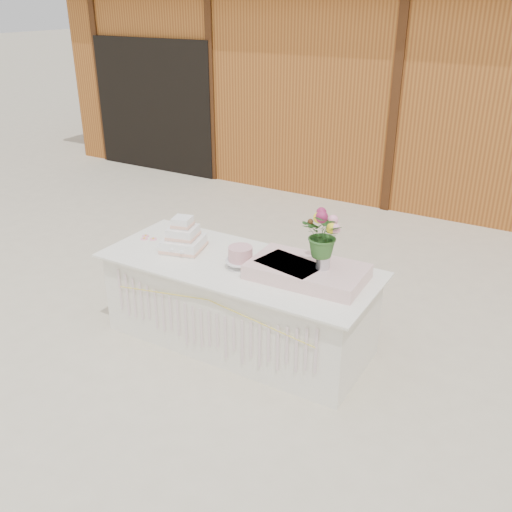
% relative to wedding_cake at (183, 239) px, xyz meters
% --- Properties ---
extents(ground, '(80.00, 80.00, 0.00)m').
position_rel_wedding_cake_xyz_m(ground, '(0.57, -0.00, -0.87)').
color(ground, beige).
rests_on(ground, ground).
extents(barn, '(12.60, 4.60, 3.30)m').
position_rel_wedding_cake_xyz_m(barn, '(0.56, 5.99, 0.80)').
color(barn, '#A46022').
rests_on(barn, ground).
extents(cake_table, '(2.40, 1.00, 0.77)m').
position_rel_wedding_cake_xyz_m(cake_table, '(0.57, -0.01, -0.49)').
color(cake_table, white).
rests_on(cake_table, ground).
extents(wedding_cake, '(0.41, 0.41, 0.31)m').
position_rel_wedding_cake_xyz_m(wedding_cake, '(0.00, 0.00, 0.00)').
color(wedding_cake, white).
rests_on(wedding_cake, cake_table).
extents(pink_cake_stand, '(0.26, 0.26, 0.18)m').
position_rel_wedding_cake_xyz_m(pink_cake_stand, '(0.63, -0.05, -0.00)').
color(pink_cake_stand, white).
rests_on(pink_cake_stand, cake_table).
extents(satin_runner, '(0.94, 0.57, 0.12)m').
position_rel_wedding_cake_xyz_m(satin_runner, '(1.19, 0.05, -0.05)').
color(satin_runner, beige).
rests_on(satin_runner, cake_table).
extents(flower_vase, '(0.11, 0.11, 0.15)m').
position_rel_wedding_cake_xyz_m(flower_vase, '(1.32, 0.06, 0.09)').
color(flower_vase, silver).
rests_on(flower_vase, satin_runner).
extents(bouquet, '(0.35, 0.31, 0.37)m').
position_rel_wedding_cake_xyz_m(bouquet, '(1.32, 0.06, 0.35)').
color(bouquet, '#316227').
rests_on(bouquet, flower_vase).
extents(loose_flowers, '(0.22, 0.35, 0.02)m').
position_rel_wedding_cake_xyz_m(loose_flowers, '(-0.44, 0.03, -0.10)').
color(loose_flowers, pink).
rests_on(loose_flowers, cake_table).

